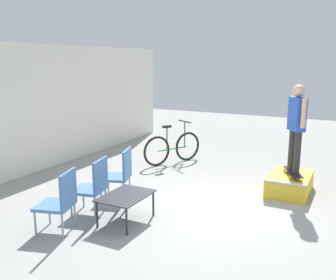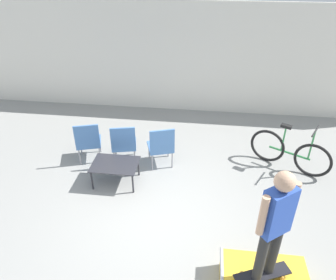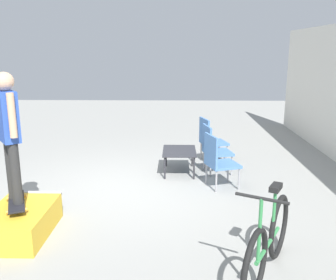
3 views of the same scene
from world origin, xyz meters
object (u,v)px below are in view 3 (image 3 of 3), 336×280
at_px(person_skater, 9,127).
at_px(patio_chair_center, 213,148).
at_px(bicycle, 268,243).
at_px(coffee_table, 179,153).
at_px(skate_ramp_box, 21,222).
at_px(skateboard_on_ramp, 16,201).
at_px(patio_chair_left, 210,138).
at_px(patio_chair_right, 218,159).

bearing_deg(person_skater, patio_chair_center, 95.57).
distance_m(person_skater, patio_chair_center, 3.99).
bearing_deg(person_skater, bicycle, 36.82).
height_order(coffee_table, bicycle, bicycle).
xyz_separation_m(skate_ramp_box, bicycle, (0.89, 3.09, 0.22)).
relative_size(skate_ramp_box, bicycle, 0.78).
relative_size(skateboard_on_ramp, person_skater, 0.47).
distance_m(patio_chair_left, patio_chair_center, 0.80).
height_order(skateboard_on_ramp, patio_chair_left, patio_chair_left).
xyz_separation_m(coffee_table, bicycle, (3.57, 0.94, -0.00)).
distance_m(patio_chair_left, bicycle, 4.35).
distance_m(skateboard_on_ramp, patio_chair_right, 3.40).
height_order(skate_ramp_box, person_skater, person_skater).
xyz_separation_m(skateboard_on_ramp, bicycle, (0.94, 3.14, -0.05)).
bearing_deg(patio_chair_left, person_skater, 122.57).
height_order(person_skater, bicycle, person_skater).
height_order(person_skater, coffee_table, person_skater).
distance_m(skate_ramp_box, patio_chair_right, 3.40).
xyz_separation_m(patio_chair_center, bicycle, (3.54, 0.26, -0.13)).
xyz_separation_m(skateboard_on_ramp, patio_chair_left, (-3.40, 2.89, 0.08)).
relative_size(skate_ramp_box, skateboard_on_ramp, 1.51).
xyz_separation_m(skateboard_on_ramp, coffee_table, (-2.62, 2.21, -0.04)).
xyz_separation_m(person_skater, patio_chair_right, (-1.79, 2.89, -0.94)).
distance_m(person_skater, bicycle, 3.45).
bearing_deg(skateboard_on_ramp, patio_chair_left, 116.46).
bearing_deg(patio_chair_center, bicycle, 171.57).
bearing_deg(skate_ramp_box, patio_chair_left, 140.65).
distance_m(skateboard_on_ramp, person_skater, 1.02).
xyz_separation_m(person_skater, patio_chair_left, (-3.40, 2.89, -0.94)).
bearing_deg(bicycle, coffee_table, -137.06).
bearing_deg(skate_ramp_box, skateboard_on_ramp, -136.23).
xyz_separation_m(coffee_table, patio_chair_left, (-0.77, 0.68, 0.12)).
relative_size(person_skater, bicycle, 1.09).
relative_size(patio_chair_center, patio_chair_right, 1.00).
xyz_separation_m(patio_chair_left, bicycle, (4.34, 0.26, -0.13)).
xyz_separation_m(skate_ramp_box, person_skater, (-0.06, -0.06, 1.28)).
xyz_separation_m(patio_chair_center, patio_chair_right, (0.81, 0.00, 0.00)).
xyz_separation_m(skate_ramp_box, patio_chair_center, (-2.66, 2.83, 0.35)).
height_order(patio_chair_center, patio_chair_right, same).
bearing_deg(patio_chair_center, skateboard_on_ramp, 119.43).
height_order(person_skater, patio_chair_center, person_skater).
bearing_deg(patio_chair_center, coffee_table, 75.55).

